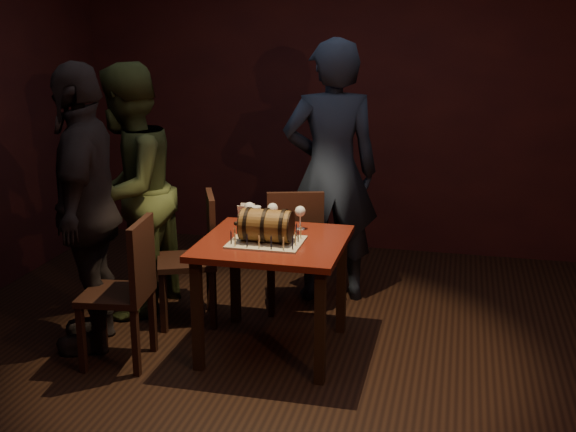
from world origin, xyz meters
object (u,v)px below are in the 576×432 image
(wine_glass_left, at_px, (250,208))
(chair_back, at_px, (294,244))
(wine_glass_mid, at_px, (273,209))
(person_left_front, at_px, (86,209))
(pub_table, at_px, (273,257))
(chair_left_rear, at_px, (197,251))
(person_back, at_px, (331,173))
(person_left_rear, at_px, (128,192))
(barrel_cake, at_px, (266,226))
(chair_left_front, at_px, (128,284))
(wine_glass_right, at_px, (300,212))
(pint_of_ale, at_px, (256,218))

(wine_glass_left, xyz_separation_m, chair_back, (0.23, 0.37, -0.35))
(wine_glass_mid, distance_m, person_left_front, 1.20)
(pub_table, xyz_separation_m, chair_back, (-0.01, 0.66, -0.12))
(wine_glass_left, height_order, chair_left_rear, chair_left_rear)
(person_back, bearing_deg, person_left_rear, 6.97)
(wine_glass_left, xyz_separation_m, chair_left_rear, (-0.40, 0.04, -0.35))
(wine_glass_mid, bearing_deg, person_back, 69.21)
(wine_glass_mid, xyz_separation_m, chair_left_rear, (-0.56, 0.03, -0.34))
(barrel_cake, bearing_deg, person_back, 78.94)
(chair_left_front, height_order, person_left_front, person_left_front)
(wine_glass_left, height_order, chair_left_front, chair_left_front)
(wine_glass_left, xyz_separation_m, person_left_front, (-0.94, -0.47, 0.06))
(wine_glass_right, xyz_separation_m, pint_of_ale, (-0.29, -0.04, -0.05))
(wine_glass_right, distance_m, chair_left_rear, 0.83)
(chair_left_front, bearing_deg, pub_table, 25.24)
(barrel_cake, distance_m, chair_left_front, 0.92)
(barrel_cake, height_order, chair_left_front, barrel_cake)
(wine_glass_left, height_order, person_left_front, person_left_front)
(wine_glass_right, height_order, chair_left_front, chair_left_front)
(pint_of_ale, distance_m, person_left_rear, 1.01)
(person_back, bearing_deg, pub_table, 62.37)
(pint_of_ale, bearing_deg, pub_table, -51.71)
(chair_back, height_order, person_left_front, person_left_front)
(wine_glass_right, xyz_separation_m, chair_left_front, (-0.94, -0.66, -0.35))
(chair_left_front, bearing_deg, barrel_cake, 21.69)
(barrel_cake, height_order, wine_glass_mid, barrel_cake)
(person_left_rear, bearing_deg, person_left_front, 3.31)
(wine_glass_mid, xyz_separation_m, person_left_front, (-1.10, -0.49, 0.06))
(wine_glass_right, bearing_deg, chair_left_front, -144.93)
(barrel_cake, bearing_deg, chair_back, 89.13)
(chair_left_front, relative_size, person_back, 0.47)
(pint_of_ale, bearing_deg, wine_glass_left, 134.37)
(wine_glass_left, height_order, chair_back, chair_back)
(barrel_cake, height_order, chair_left_rear, barrel_cake)
(barrel_cake, distance_m, person_back, 1.10)
(chair_left_rear, relative_size, person_back, 0.47)
(pint_of_ale, height_order, chair_left_rear, chair_left_rear)
(chair_back, bearing_deg, person_left_front, -144.19)
(chair_left_front, bearing_deg, wine_glass_mid, 42.93)
(chair_left_rear, height_order, person_left_rear, person_left_rear)
(wine_glass_mid, bearing_deg, wine_glass_right, -9.25)
(chair_left_rear, xyz_separation_m, person_left_front, (-0.54, -0.52, 0.41))
(wine_glass_mid, height_order, chair_left_rear, chair_left_rear)
(pint_of_ale, relative_size, chair_back, 0.16)
(pub_table, relative_size, barrel_cake, 2.42)
(barrel_cake, height_order, person_left_front, person_left_front)
(pint_of_ale, relative_size, person_left_rear, 0.08)
(pub_table, distance_m, wine_glass_right, 0.37)
(wine_glass_right, height_order, person_left_front, person_left_front)
(wine_glass_right, distance_m, person_back, 0.75)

